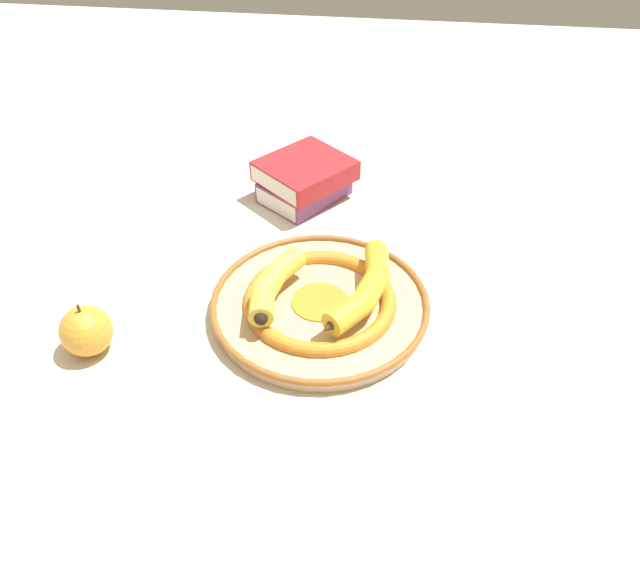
% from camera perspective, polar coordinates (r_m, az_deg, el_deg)
% --- Properties ---
extents(ground_plane, '(2.80, 2.80, 0.00)m').
position_cam_1_polar(ground_plane, '(0.95, -0.84, -2.50)').
color(ground_plane, beige).
extents(decorative_bowl, '(0.34, 0.34, 0.03)m').
position_cam_1_polar(decorative_bowl, '(0.95, 0.00, -1.00)').
color(decorative_bowl, tan).
rests_on(decorative_bowl, ground_plane).
extents(banana_a, '(0.10, 0.21, 0.04)m').
position_cam_1_polar(banana_a, '(0.92, 4.13, 0.30)').
color(banana_a, gold).
rests_on(banana_a, decorative_bowl).
extents(banana_b, '(0.08, 0.18, 0.04)m').
position_cam_1_polar(banana_b, '(0.94, -4.24, 0.92)').
color(banana_b, yellow).
rests_on(banana_b, decorative_bowl).
extents(book_stack, '(0.21, 0.21, 0.08)m').
position_cam_1_polar(book_stack, '(1.20, -1.45, 10.31)').
color(book_stack, '#753D70').
rests_on(book_stack, ground_plane).
extents(apple, '(0.07, 0.07, 0.09)m').
position_cam_1_polar(apple, '(0.94, -20.58, -3.29)').
color(apple, gold).
rests_on(apple, ground_plane).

